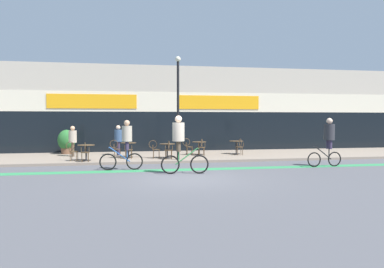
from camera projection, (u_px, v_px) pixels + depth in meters
ground_plane at (186, 179)px, 13.01m from camera, size 120.00×120.00×0.00m
sidewalk_slab at (163, 156)px, 20.13m from camera, size 40.00×5.50×0.12m
storefront_facade at (155, 110)px, 24.65m from camera, size 40.00×4.06×5.35m
bike_lane_stripe at (176, 170)px, 15.24m from camera, size 36.00×0.70×0.01m
bistro_table_0 at (86, 149)px, 17.60m from camera, size 0.79×0.79×0.74m
bistro_table_1 at (128, 147)px, 18.99m from camera, size 0.79×0.79×0.76m
bistro_table_2 at (167, 148)px, 18.74m from camera, size 0.77×0.77×0.72m
bistro_table_3 at (199, 145)px, 20.54m from camera, size 0.77×0.77×0.71m
bistro_table_4 at (236, 145)px, 20.90m from camera, size 0.77×0.77×0.74m
cafe_chair_0_near at (85, 151)px, 16.99m from camera, size 0.45×0.60×0.90m
cafe_chair_0_side at (72, 150)px, 17.49m from camera, size 0.59×0.44×0.90m
cafe_chair_1_near at (128, 148)px, 18.38m from camera, size 0.45×0.60×0.90m
cafe_chair_1_side at (116, 148)px, 18.88m from camera, size 0.58×0.40×0.90m
cafe_chair_2_near at (169, 149)px, 18.12m from camera, size 0.42×0.58×0.90m
cafe_chair_2_side at (155, 148)px, 18.63m from camera, size 0.60×0.45×0.90m
cafe_chair_3_near at (202, 146)px, 19.93m from camera, size 0.43×0.59×0.90m
cafe_chair_3_side at (188, 145)px, 20.43m from camera, size 0.58×0.41×0.90m
cafe_chair_4_near at (240, 146)px, 20.28m from camera, size 0.40×0.57×0.90m
planter_pot at (67, 141)px, 20.96m from camera, size 0.96×0.96×1.36m
lamp_post at (178, 100)px, 17.92m from camera, size 0.26×0.26×4.95m
cyclist_0 at (328, 138)px, 16.28m from camera, size 1.65×0.51×2.12m
cyclist_1 at (125, 142)px, 15.19m from camera, size 1.75×0.48×2.04m
cyclist_2 at (180, 140)px, 14.10m from camera, size 1.82×0.55×2.21m
pedestrian_near_end at (118, 138)px, 20.12m from camera, size 0.49×0.49×1.62m
pedestrian_far_end at (73, 138)px, 19.55m from camera, size 0.44×0.44×1.59m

